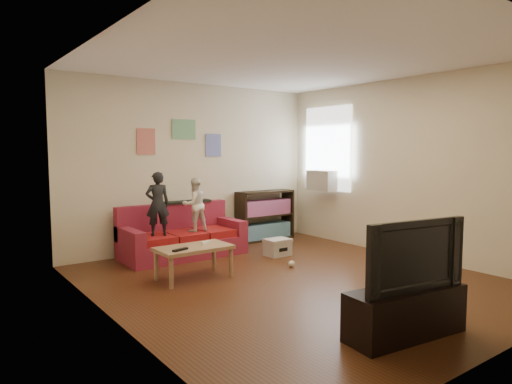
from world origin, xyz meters
TOP-DOWN VIEW (x-y plane):
  - room_shell at (0.00, 0.00)m, footprint 4.52×5.02m
  - sofa at (-0.49, 2.06)m, footprint 1.84×0.85m
  - child_a at (-0.94, 1.90)m, footprint 0.39×0.31m
  - child_b at (-0.34, 1.90)m, footprint 0.40×0.31m
  - coffee_table at (-0.95, 0.82)m, footprint 0.93×0.51m
  - remote at (-1.20, 0.70)m, footprint 0.22×0.12m
  - game_controller at (-0.75, 0.87)m, footprint 0.16×0.09m
  - bookshelf at (1.31, 2.30)m, footprint 1.11×0.33m
  - window at (2.22, 1.65)m, footprint 0.04×1.08m
  - ac_unit at (2.10, 1.65)m, footprint 0.28×0.55m
  - artwork_left at (-0.85, 2.48)m, footprint 0.30×0.01m
  - artwork_center at (-0.20, 2.48)m, footprint 0.42×0.01m
  - artwork_right at (0.35, 2.48)m, footprint 0.30×0.01m
  - file_box at (0.69, 1.18)m, footprint 0.38×0.29m
  - tv_stand at (-0.34, -1.84)m, footprint 1.17×0.51m
  - television at (-0.34, -1.84)m, footprint 1.07×0.30m
  - tissue at (0.41, 0.53)m, footprint 0.10×0.10m

SIDE VIEW (x-z plane):
  - tissue at x=0.41m, z-range 0.00..0.09m
  - file_box at x=0.69m, z-range 0.00..0.26m
  - tv_stand at x=-0.34m, z-range 0.00..0.43m
  - sofa at x=-0.49m, z-range -0.13..0.68m
  - coffee_table at x=-0.95m, z-range 0.15..0.57m
  - bookshelf at x=1.31m, z-range -0.05..0.84m
  - remote at x=-1.20m, z-range 0.42..0.44m
  - game_controller at x=-0.75m, z-range 0.42..0.45m
  - television at x=-0.34m, z-range 0.43..1.04m
  - child_b at x=-0.34m, z-range 0.39..1.21m
  - child_a at x=-0.94m, z-range 0.39..1.31m
  - ac_unit at x=2.10m, z-range 0.91..1.26m
  - room_shell at x=0.00m, z-range -0.01..2.71m
  - window at x=2.22m, z-range 0.90..2.38m
  - artwork_right at x=0.35m, z-range 1.51..1.89m
  - artwork_left at x=-0.85m, z-range 1.55..1.95m
  - artwork_center at x=-0.20m, z-range 1.79..2.11m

